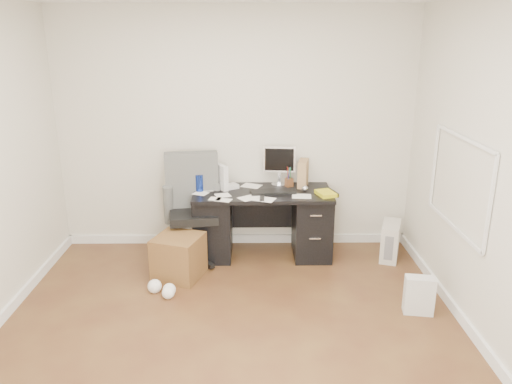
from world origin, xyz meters
TOP-DOWN VIEW (x-y plane):
  - ground at (0.00, 0.00)m, footprint 4.00×4.00m
  - room_shell at (0.03, 0.03)m, footprint 4.02×4.02m
  - desk at (0.30, 1.65)m, footprint 1.50×0.70m
  - loose_papers at (0.10, 1.60)m, footprint 1.10×0.60m
  - lcd_monitor at (0.49, 1.88)m, footprint 0.38×0.24m
  - keyboard at (0.41, 1.59)m, footprint 0.50×0.22m
  - computer_mouse at (0.76, 1.64)m, footprint 0.07×0.07m
  - travel_mug at (-0.39, 1.66)m, footprint 0.08×0.08m
  - white_binder at (-0.16, 1.75)m, footprint 0.22×0.26m
  - magazine_file at (0.76, 1.84)m, footprint 0.18×0.28m
  - pen_cup at (0.60, 1.83)m, footprint 0.12×0.12m
  - yellow_book at (0.97, 1.51)m, footprint 0.24×0.27m
  - paper_remote at (0.30, 1.38)m, footprint 0.28×0.26m
  - office_chair at (-0.45, 1.54)m, footprint 0.75×0.75m
  - pc_tower at (1.71, 1.54)m, footprint 0.31×0.45m
  - shopping_bag at (1.66, 0.39)m, footprint 0.28×0.22m
  - wicker_basket at (-0.57, 1.12)m, footprint 0.56×0.56m
  - desk_printer at (0.84, 1.59)m, footprint 0.31×0.26m

SIDE VIEW (x-z plane):
  - ground at x=0.00m, z-range 0.00..0.00m
  - desk_printer at x=0.84m, z-range 0.00..0.17m
  - shopping_bag at x=1.66m, z-range 0.00..0.35m
  - pc_tower at x=1.71m, z-range 0.00..0.41m
  - wicker_basket at x=-0.57m, z-range 0.00..0.44m
  - desk at x=0.30m, z-range 0.02..0.77m
  - office_chair at x=-0.45m, z-range 0.00..1.17m
  - loose_papers at x=0.10m, z-range 0.75..0.75m
  - paper_remote at x=0.30m, z-range 0.75..0.77m
  - keyboard at x=0.41m, z-range 0.75..0.78m
  - yellow_book at x=0.97m, z-range 0.75..0.79m
  - computer_mouse at x=0.76m, z-range 0.75..0.82m
  - travel_mug at x=-0.39m, z-range 0.75..0.94m
  - pen_cup at x=0.60m, z-range 0.75..0.98m
  - white_binder at x=-0.16m, z-range 0.75..1.03m
  - magazine_file at x=0.76m, z-range 0.75..1.05m
  - lcd_monitor at x=0.49m, z-range 0.75..1.21m
  - room_shell at x=0.03m, z-range 0.30..3.01m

